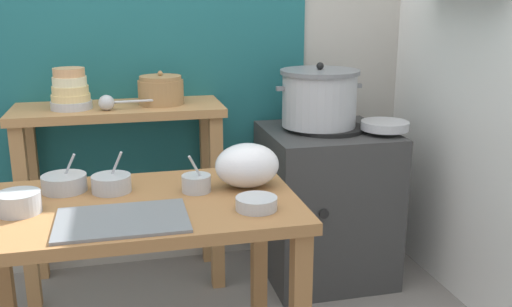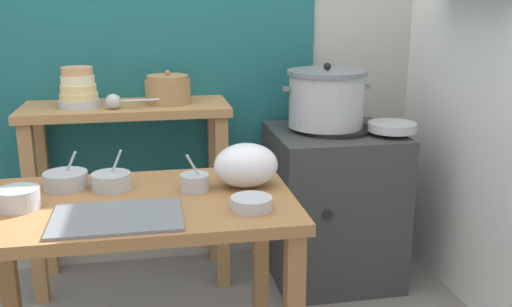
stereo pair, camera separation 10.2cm
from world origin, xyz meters
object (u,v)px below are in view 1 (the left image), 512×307
Objects in this scene: bowl_stack_enamel at (70,91)px; prep_bowl_1 at (196,182)px; plastic_bag at (247,165)px; prep_bowl_2 at (19,202)px; stove_block at (325,202)px; prep_bowl_4 at (256,203)px; steamer_pot at (319,98)px; back_shelf_table at (121,152)px; wide_pan at (385,125)px; clay_pot at (161,90)px; serving_tray at (122,220)px; prep_table at (137,232)px; ladle at (109,103)px; prep_bowl_0 at (111,183)px; prep_bowl_3 at (64,182)px.

bowl_stack_enamel is 1.30× the size of prep_bowl_1.
plastic_bag reaches higher than prep_bowl_2.
stove_block is 4.22× the size of bowl_stack_enamel.
prep_bowl_4 is (0.74, -0.15, -0.01)m from prep_bowl_2.
steamer_pot is 3.17× the size of prep_bowl_4.
back_shelf_table is 4.23× the size of wide_pan.
prep_bowl_1 is at bearing -85.92° from clay_pot.
back_shelf_table is 2.40× the size of serving_tray.
prep_table is 1.41× the size of stove_block.
ladle is (-0.24, -0.11, -0.03)m from clay_pot.
stove_block is at bearing -9.36° from clay_pot.
prep_bowl_4 is at bearing 0.78° from serving_tray.
clay_pot is 1.05m from prep_bowl_4.
ladle is 1.93× the size of prep_bowl_4.
prep_bowl_4 is at bearing -77.57° from clay_pot.
clay_pot reaches higher than prep_bowl_1.
serving_tray is 2.94× the size of prep_bowl_4.
stove_block is at bearing 29.48° from prep_bowl_0.
prep_bowl_2 is (-1.27, -0.74, -0.16)m from steamer_pot.
prep_table is at bearing -35.99° from prep_bowl_3.
back_shelf_table is 0.71m from prep_bowl_0.
back_shelf_table is at bearing 172.50° from stove_block.
wide_pan is 1.60× the size of prep_bowl_1.
bowl_stack_enamel is at bearing 106.75° from prep_table.
clay_pot is at bearing 165.51° from wide_pan.
prep_table is at bearing -59.23° from prep_bowl_0.
prep_table is 8.08× the size of prep_bowl_4.
prep_bowl_0 is 1.08× the size of prep_bowl_4.
back_shelf_table is at bearing -180.00° from clay_pot.
stove_block is (0.95, 0.71, -0.23)m from prep_table.
back_shelf_table is 0.35m from clay_pot.
back_shelf_table is 7.05× the size of prep_bowl_4.
clay_pot is at bearing 0.00° from back_shelf_table.
steamer_pot is at bearing 43.96° from prep_bowl_1.
stove_block is 1.05m from prep_bowl_1.
plastic_bag is at bearing -60.11° from back_shelf_table.
prep_bowl_2 is at bearing -98.18° from bowl_stack_enamel.
steamer_pot is 0.34m from wide_pan.
bowl_stack_enamel is 0.86m from prep_bowl_2.
prep_bowl_0 is at bearing -89.78° from ladle.
steamer_pot is 1.90× the size of wide_pan.
prep_bowl_0 is at bearing 173.08° from plastic_bag.
prep_bowl_4 is at bearing -57.26° from bowl_stack_enamel.
bowl_stack_enamel reaches higher than prep_bowl_2.
prep_table is 2.55× the size of steamer_pot.
stove_block is 0.94m from plastic_bag.
ladle is 1.13× the size of plastic_bag.
ladle reaches higher than prep_bowl_3.
stove_block is 2.97× the size of ladle.
plastic_bag is at bearing -127.59° from steamer_pot.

